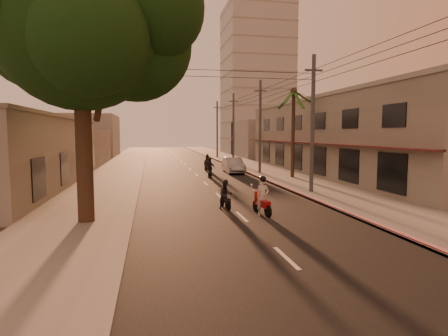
{
  "coord_description": "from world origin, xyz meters",
  "views": [
    {
      "loc": [
        -4.15,
        -14.97,
        3.96
      ],
      "look_at": [
        0.32,
        8.0,
        1.78
      ],
      "focal_mm": 30.0,
      "sensor_mm": 36.0,
      "label": 1
    }
  ],
  "objects_px": {
    "broadleaf_tree": "(90,26)",
    "parked_car": "(233,165)",
    "scooter_red": "(262,198)",
    "scooter_mid_a": "(226,195)",
    "scooter_mid_b": "(210,169)",
    "palm_tree": "(294,96)",
    "scooter_far_a": "(207,163)"
  },
  "relations": [
    {
      "from": "broadleaf_tree",
      "to": "parked_car",
      "type": "relative_size",
      "value": 2.57
    },
    {
      "from": "scooter_red",
      "to": "scooter_mid_a",
      "type": "relative_size",
      "value": 1.23
    },
    {
      "from": "scooter_mid_a",
      "to": "scooter_mid_b",
      "type": "distance_m",
      "value": 13.73
    },
    {
      "from": "parked_car",
      "to": "palm_tree",
      "type": "bearing_deg",
      "value": -50.23
    },
    {
      "from": "scooter_mid_a",
      "to": "parked_car",
      "type": "distance_m",
      "value": 17.68
    },
    {
      "from": "palm_tree",
      "to": "scooter_far_a",
      "type": "bearing_deg",
      "value": 130.21
    },
    {
      "from": "parked_car",
      "to": "scooter_red",
      "type": "bearing_deg",
      "value": -97.09
    },
    {
      "from": "broadleaf_tree",
      "to": "palm_tree",
      "type": "relative_size",
      "value": 1.48
    },
    {
      "from": "scooter_red",
      "to": "scooter_mid_a",
      "type": "xyz_separation_m",
      "value": [
        -1.45,
        1.85,
        -0.14
      ]
    },
    {
      "from": "palm_tree",
      "to": "scooter_mid_b",
      "type": "distance_m",
      "value": 9.66
    },
    {
      "from": "scooter_red",
      "to": "scooter_far_a",
      "type": "xyz_separation_m",
      "value": [
        0.49,
        21.42,
        -0.05
      ]
    },
    {
      "from": "scooter_red",
      "to": "scooter_far_a",
      "type": "relative_size",
      "value": 1.08
    },
    {
      "from": "broadleaf_tree",
      "to": "scooter_mid_b",
      "type": "distance_m",
      "value": 18.91
    },
    {
      "from": "scooter_mid_b",
      "to": "palm_tree",
      "type": "bearing_deg",
      "value": -7.12
    },
    {
      "from": "scooter_red",
      "to": "parked_car",
      "type": "relative_size",
      "value": 0.42
    },
    {
      "from": "scooter_far_a",
      "to": "scooter_red",
      "type": "bearing_deg",
      "value": -98.11
    },
    {
      "from": "scooter_red",
      "to": "palm_tree",
      "type": "bearing_deg",
      "value": 54.84
    },
    {
      "from": "scooter_mid_b",
      "to": "parked_car",
      "type": "height_order",
      "value": "scooter_mid_b"
    },
    {
      "from": "scooter_mid_a",
      "to": "scooter_mid_b",
      "type": "xyz_separation_m",
      "value": [
        1.28,
        13.67,
        0.11
      ]
    },
    {
      "from": "scooter_mid_a",
      "to": "scooter_red",
      "type": "bearing_deg",
      "value": -59.22
    },
    {
      "from": "scooter_mid_b",
      "to": "scooter_far_a",
      "type": "distance_m",
      "value": 5.94
    },
    {
      "from": "scooter_mid_a",
      "to": "scooter_mid_b",
      "type": "bearing_deg",
      "value": 77.4
    },
    {
      "from": "broadleaf_tree",
      "to": "scooter_red",
      "type": "relative_size",
      "value": 6.19
    },
    {
      "from": "scooter_mid_a",
      "to": "scooter_mid_b",
      "type": "relative_size",
      "value": 0.86
    },
    {
      "from": "broadleaf_tree",
      "to": "scooter_mid_a",
      "type": "bearing_deg",
      "value": 16.87
    },
    {
      "from": "scooter_mid_b",
      "to": "parked_car",
      "type": "distance_m",
      "value": 4.56
    },
    {
      "from": "palm_tree",
      "to": "scooter_mid_a",
      "type": "xyz_separation_m",
      "value": [
        -8.37,
        -11.96,
        -6.44
      ]
    },
    {
      "from": "broadleaf_tree",
      "to": "scooter_mid_a",
      "type": "relative_size",
      "value": 7.6
    },
    {
      "from": "palm_tree",
      "to": "scooter_red",
      "type": "relative_size",
      "value": 4.2
    },
    {
      "from": "scooter_far_a",
      "to": "parked_car",
      "type": "height_order",
      "value": "scooter_far_a"
    },
    {
      "from": "scooter_red",
      "to": "scooter_far_a",
      "type": "bearing_deg",
      "value": 80.15
    },
    {
      "from": "broadleaf_tree",
      "to": "scooter_far_a",
      "type": "bearing_deg",
      "value": 69.15
    }
  ]
}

